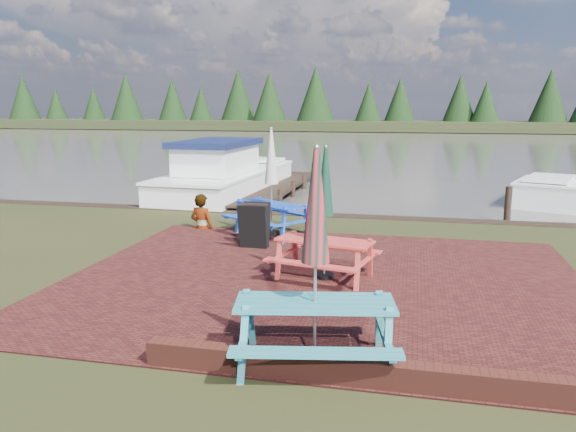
# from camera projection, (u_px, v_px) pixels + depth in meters

# --- Properties ---
(ground) EXTENTS (120.00, 120.00, 0.00)m
(ground) POSITION_uv_depth(u_px,v_px,m) (313.00, 300.00, 8.90)
(ground) COLOR black
(ground) RESTS_ON ground
(paving) EXTENTS (9.00, 7.50, 0.02)m
(paving) POSITION_uv_depth(u_px,v_px,m) (323.00, 281.00, 9.86)
(paving) COLOR #351110
(paving) RESTS_ON ground
(brick_wall) EXTENTS (6.21, 1.79, 0.30)m
(brick_wall) POSITION_uv_depth(u_px,v_px,m) (467.00, 376.00, 6.10)
(brick_wall) COLOR #4C1E16
(brick_wall) RESTS_ON ground
(water) EXTENTS (120.00, 60.00, 0.02)m
(water) POSITION_uv_depth(u_px,v_px,m) (396.00, 145.00, 44.31)
(water) COLOR #44413A
(water) RESTS_ON ground
(far_treeline) EXTENTS (120.00, 10.00, 8.10)m
(far_treeline) POSITION_uv_depth(u_px,v_px,m) (405.00, 104.00, 71.43)
(far_treeline) COLOR black
(far_treeline) RESTS_ON ground
(picnic_table_teal) EXTENTS (2.14, 1.97, 2.58)m
(picnic_table_teal) POSITION_uv_depth(u_px,v_px,m) (315.00, 292.00, 6.53)
(picnic_table_teal) COLOR teal
(picnic_table_teal) RESTS_ON ground
(picnic_table_red) EXTENTS (1.98, 1.84, 2.34)m
(picnic_table_red) POSITION_uv_depth(u_px,v_px,m) (325.00, 234.00, 9.86)
(picnic_table_red) COLOR #CA3B33
(picnic_table_red) RESTS_ON ground
(picnic_table_blue) EXTENTS (2.40, 2.34, 2.52)m
(picnic_table_blue) POSITION_uv_depth(u_px,v_px,m) (272.00, 198.00, 13.23)
(picnic_table_blue) COLOR #1741B2
(picnic_table_blue) RESTS_ON ground
(chalkboard) EXTENTS (0.61, 0.58, 0.98)m
(chalkboard) POSITION_uv_depth(u_px,v_px,m) (254.00, 225.00, 12.06)
(chalkboard) COLOR black
(chalkboard) RESTS_ON ground
(jetty) EXTENTS (1.76, 9.08, 1.00)m
(jetty) POSITION_uv_depth(u_px,v_px,m) (273.00, 187.00, 20.43)
(jetty) COLOR black
(jetty) RESTS_ON ground
(boat_jetty) EXTENTS (3.07, 8.01, 2.29)m
(boat_jetty) POSITION_uv_depth(u_px,v_px,m) (226.00, 179.00, 19.93)
(boat_jetty) COLOR white
(boat_jetty) RESTS_ON ground
(person) EXTENTS (0.72, 0.56, 1.77)m
(person) POSITION_uv_depth(u_px,v_px,m) (201.00, 194.00, 13.85)
(person) COLOR gray
(person) RESTS_ON ground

